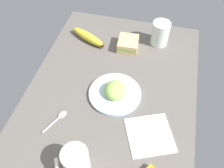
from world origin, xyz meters
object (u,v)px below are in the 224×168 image
at_px(spoon, 58,118).
at_px(glass_of_milk, 160,35).
at_px(plate_of_food, 115,92).
at_px(sandwich_main, 128,44).
at_px(coffee_mug_black, 76,160).
at_px(banana, 88,37).
at_px(paper_napkin, 150,135).

bearing_deg(spoon, glass_of_milk, 148.95).
height_order(plate_of_food, glass_of_milk, glass_of_milk).
bearing_deg(glass_of_milk, sandwich_main, -63.07).
xyz_separation_m(coffee_mug_black, sandwich_main, (-0.57, 0.04, -0.02)).
height_order(glass_of_milk, banana, glass_of_milk).
height_order(sandwich_main, paper_napkin, sandwich_main).
relative_size(sandwich_main, paper_napkin, 0.67).
relative_size(sandwich_main, spoon, 0.93).
distance_m(glass_of_milk, banana, 0.32).
distance_m(plate_of_food, sandwich_main, 0.27).
xyz_separation_m(sandwich_main, spoon, (0.42, -0.16, -0.02)).
bearing_deg(glass_of_milk, plate_of_food, -20.31).
relative_size(sandwich_main, banana, 0.53).
bearing_deg(paper_napkin, banana, -140.03).
relative_size(plate_of_food, coffee_mug_black, 1.92).
relative_size(glass_of_milk, spoon, 1.02).
height_order(coffee_mug_black, glass_of_milk, glass_of_milk).
bearing_deg(coffee_mug_black, plate_of_food, 170.60).
distance_m(coffee_mug_black, paper_napkin, 0.26).
distance_m(sandwich_main, spoon, 0.45).
bearing_deg(coffee_mug_black, paper_napkin, 128.07).
bearing_deg(paper_napkin, spoon, -87.55).
distance_m(glass_of_milk, paper_napkin, 0.48).
height_order(coffee_mug_black, sandwich_main, coffee_mug_black).
distance_m(coffee_mug_black, sandwich_main, 0.57).
bearing_deg(sandwich_main, spoon, -21.25).
bearing_deg(plate_of_food, coffee_mug_black, -9.40).
distance_m(plate_of_food, glass_of_milk, 0.36).
xyz_separation_m(glass_of_milk, paper_napkin, (0.47, 0.03, -0.05)).
height_order(plate_of_food, spoon, plate_of_food).
height_order(coffee_mug_black, banana, coffee_mug_black).
xyz_separation_m(sandwich_main, banana, (-0.00, -0.19, -0.00)).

